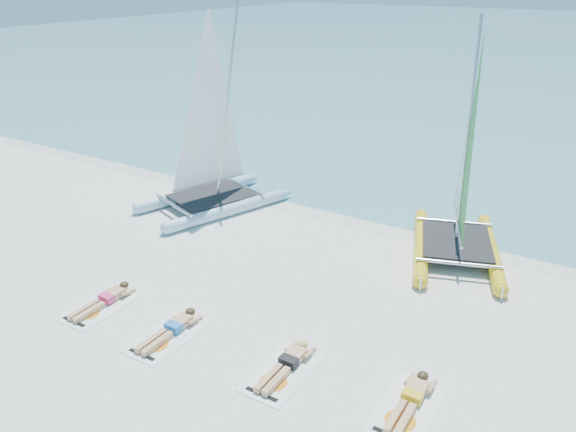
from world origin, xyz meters
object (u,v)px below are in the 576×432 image
object	(u,v)px
towel_d	(407,409)
towel_c	(282,372)
catamaran_yellow	(463,179)
towel_a	(100,307)
sunbather_d	(411,398)
sunbather_a	(105,299)
sunbather_b	(172,328)
catamaran_blue	(212,149)
sunbather_c	(287,363)
towel_b	(167,337)

from	to	relation	value
towel_d	towel_c	bearing A→B (deg)	-172.71
catamaran_yellow	towel_d	distance (m)	7.44
towel_a	towel_d	distance (m)	7.50
sunbather_d	sunbather_a	bearing A→B (deg)	-175.68
sunbather_a	sunbather_b	world-z (taller)	same
sunbather_a	towel_d	distance (m)	7.49
catamaran_blue	towel_c	size ratio (longest dim) A/B	3.67
catamaran_blue	sunbather_a	xyz separation A→B (m)	(1.56, -6.20, -1.91)
towel_c	sunbather_d	world-z (taller)	sunbather_d
catamaran_blue	sunbather_c	bearing A→B (deg)	-22.44
sunbather_b	towel_d	distance (m)	5.31
catamaran_yellow	towel_a	world-z (taller)	catamaran_yellow
catamaran_blue	sunbather_d	world-z (taller)	catamaran_blue
towel_a	towel_b	xyz separation A→B (m)	(2.19, -0.06, 0.00)
sunbather_c	towel_d	world-z (taller)	sunbather_c
towel_c	catamaran_blue	bearing A→B (deg)	136.81
sunbather_a	sunbather_b	size ratio (longest dim) A/B	1.00
sunbather_b	towel_d	xyz separation A→B (m)	(5.29, 0.44, -0.11)
towel_c	towel_d	world-z (taller)	same
towel_a	sunbather_a	size ratio (longest dim) A/B	1.07
towel_a	catamaran_blue	bearing A→B (deg)	103.70
catamaran_yellow	sunbather_c	world-z (taller)	catamaran_yellow
towel_a	sunbather_a	world-z (taller)	sunbather_a
sunbather_d	sunbather_b	bearing A→B (deg)	-173.23
sunbather_a	sunbather_b	xyz separation A→B (m)	(2.19, -0.06, 0.00)
towel_b	sunbather_b	xyz separation A→B (m)	(0.00, 0.19, 0.11)
catamaran_yellow	towel_c	bearing A→B (deg)	-118.92
towel_b	towel_d	size ratio (longest dim) A/B	1.00
sunbather_b	sunbather_d	size ratio (longest dim) A/B	1.00
catamaran_blue	towel_d	bearing A→B (deg)	-12.98
towel_c	sunbather_b	bearing A→B (deg)	-177.60
sunbather_a	towel_a	bearing A→B (deg)	-90.00
sunbather_a	towel_c	size ratio (longest dim) A/B	0.93
towel_c	sunbather_d	bearing A→B (deg)	11.59
sunbather_b	sunbather_c	bearing A→B (deg)	6.30
sunbather_d	towel_b	bearing A→B (deg)	-171.19
catamaran_yellow	towel_a	size ratio (longest dim) A/B	3.55
towel_a	towel_d	size ratio (longest dim) A/B	1.00
catamaran_blue	towel_a	bearing A→B (deg)	-56.46
catamaran_yellow	towel_b	bearing A→B (deg)	-137.01
sunbather_b	catamaran_blue	bearing A→B (deg)	120.89
catamaran_yellow	sunbather_a	bearing A→B (deg)	-149.16
towel_c	sunbather_a	bearing A→B (deg)	-179.37
catamaran_yellow	sunbather_a	xyz separation A→B (m)	(-6.30, -7.43, -1.95)
catamaran_yellow	sunbather_d	xyz separation A→B (m)	(1.18, -6.86, -1.95)
towel_d	sunbather_d	xyz separation A→B (m)	(0.00, 0.19, 0.11)
catamaran_yellow	catamaran_blue	bearing A→B (deg)	170.00
sunbather_a	sunbather_b	bearing A→B (deg)	-1.63
catamaran_yellow	towel_a	distance (m)	10.10
towel_b	sunbather_d	bearing A→B (deg)	8.81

